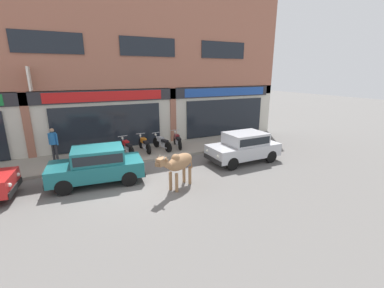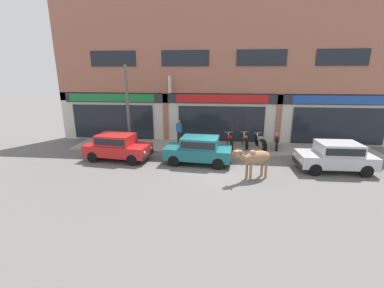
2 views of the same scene
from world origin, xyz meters
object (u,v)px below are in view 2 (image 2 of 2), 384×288
(pedestrian, at_px, (179,129))
(utility_pole, at_px, (128,108))
(car_0, at_px, (199,149))
(motorcycle_3, at_px, (276,142))
(motorcycle_1, at_px, (245,141))
(car_2, at_px, (117,146))
(motorcycle_0, at_px, (230,141))
(cow, at_px, (255,158))
(motorcycle_2, at_px, (261,142))
(car_1, at_px, (336,155))

(pedestrian, bearing_deg, utility_pole, -151.30)
(car_0, xyz_separation_m, motorcycle_3, (4.68, 3.02, -0.30))
(motorcycle_3, xyz_separation_m, utility_pole, (-9.11, -1.15, 2.15))
(car_0, relative_size, motorcycle_1, 2.05)
(motorcycle_3, bearing_deg, pedestrian, 176.37)
(motorcycle_1, bearing_deg, motorcycle_3, -0.56)
(car_2, xyz_separation_m, motorcycle_0, (6.32, 2.73, -0.30))
(cow, xyz_separation_m, utility_pole, (-7.15, 3.69, 1.65))
(motorcycle_2, bearing_deg, motorcycle_0, -179.71)
(car_2, bearing_deg, pedestrian, 47.91)
(motorcycle_1, bearing_deg, motorcycle_2, -9.08)
(car_1, bearing_deg, cow, -160.93)
(motorcycle_0, bearing_deg, pedestrian, 170.86)
(motorcycle_2, bearing_deg, car_2, -161.64)
(cow, relative_size, car_2, 0.51)
(car_0, xyz_separation_m, car_2, (-4.55, 0.15, 0.00))
(cow, distance_m, pedestrian, 6.79)
(car_0, xyz_separation_m, motorcycle_2, (3.69, 2.89, -0.30))
(car_2, xyz_separation_m, pedestrian, (2.95, 3.27, 0.29))
(car_1, height_order, motorcycle_0, car_1)
(car_1, relative_size, utility_pole, 0.72)
(car_1, height_order, pedestrian, pedestrian)
(motorcycle_2, distance_m, utility_pole, 8.47)
(motorcycle_0, distance_m, motorcycle_2, 1.93)
(cow, height_order, car_2, cow)
(cow, xyz_separation_m, motorcycle_2, (0.98, 4.71, -0.49))
(motorcycle_1, xyz_separation_m, utility_pole, (-7.17, -1.17, 2.15))
(car_0, xyz_separation_m, pedestrian, (-1.60, 3.42, 0.29))
(motorcycle_2, bearing_deg, car_0, -141.93)
(cow, distance_m, car_1, 4.31)
(car_2, relative_size, motorcycle_2, 2.09)
(motorcycle_2, relative_size, motorcycle_3, 0.99)
(motorcycle_3, bearing_deg, motorcycle_2, -172.31)
(car_1, xyz_separation_m, motorcycle_0, (-5.02, 3.30, -0.30))
(car_1, bearing_deg, utility_pole, 168.48)
(car_0, distance_m, car_1, 6.79)
(car_0, bearing_deg, car_2, 178.07)
(motorcycle_2, relative_size, pedestrian, 1.12)
(car_0, distance_m, motorcycle_1, 4.10)
(cow, bearing_deg, car_2, 164.79)
(cow, distance_m, motorcycle_0, 4.82)
(car_2, bearing_deg, utility_pole, 86.03)
(utility_pole, bearing_deg, car_1, -11.52)
(car_2, distance_m, motorcycle_1, 7.85)
(car_2, xyz_separation_m, motorcycle_2, (8.24, 2.74, -0.30))
(motorcycle_2, relative_size, utility_pole, 0.35)
(car_2, xyz_separation_m, motorcycle_1, (7.29, 2.89, -0.30))
(pedestrian, bearing_deg, cow, -50.55)
(motorcycle_3, bearing_deg, car_2, -162.73)
(car_1, height_order, car_2, same)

